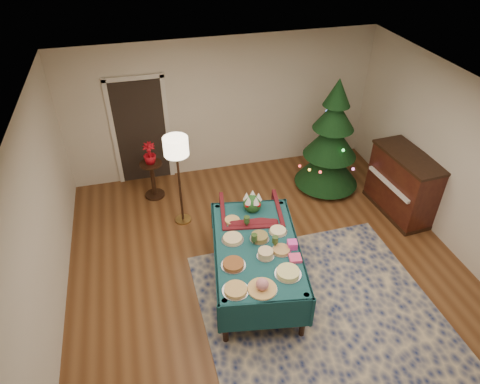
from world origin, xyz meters
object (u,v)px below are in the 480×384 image
object	(u,v)px
buffet_table	(256,253)
gift_box	(292,245)
armchair	(250,225)
piano	(402,185)
floor_lamp	(176,152)
side_table	(153,180)
potted_plant	(150,158)
christmas_tree	(331,142)

from	to	relation	value
buffet_table	gift_box	size ratio (longest dim) A/B	17.39
buffet_table	armchair	world-z (taller)	armchair
buffet_table	piano	world-z (taller)	piano
floor_lamp	side_table	distance (m)	1.43
buffet_table	gift_box	distance (m)	0.53
potted_plant	christmas_tree	size ratio (longest dim) A/B	0.18
potted_plant	piano	xyz separation A→B (m)	(4.21, -1.57, -0.27)
armchair	floor_lamp	world-z (taller)	floor_lamp
buffet_table	gift_box	xyz separation A→B (m)	(0.46, -0.17, 0.21)
armchair	gift_box	bearing A→B (deg)	117.88
buffet_table	floor_lamp	distance (m)	2.09
gift_box	side_table	xyz separation A→B (m)	(-1.69, 2.81, -0.49)
potted_plant	christmas_tree	distance (m)	3.32
buffet_table	christmas_tree	size ratio (longest dim) A/B	1.00
side_table	christmas_tree	world-z (taller)	christmas_tree
potted_plant	armchair	bearing A→B (deg)	-53.53
gift_box	christmas_tree	bearing A→B (deg)	55.11
floor_lamp	gift_box	bearing A→B (deg)	-56.56
piano	christmas_tree	bearing A→B (deg)	131.62
armchair	floor_lamp	bearing A→B (deg)	-36.05
side_table	christmas_tree	size ratio (longest dim) A/B	0.33
gift_box	floor_lamp	distance (m)	2.38
gift_box	christmas_tree	size ratio (longest dim) A/B	0.06
gift_box	potted_plant	distance (m)	3.27
piano	gift_box	bearing A→B (deg)	-154.01
side_table	piano	xyz separation A→B (m)	(4.21, -1.57, 0.21)
armchair	christmas_tree	world-z (taller)	christmas_tree
potted_plant	piano	distance (m)	4.51
armchair	side_table	size ratio (longest dim) A/B	1.29
buffet_table	potted_plant	distance (m)	2.92
piano	floor_lamp	bearing A→B (deg)	169.57
armchair	christmas_tree	bearing A→B (deg)	-135.87
armchair	side_table	xyz separation A→B (m)	(-1.37, 1.85, -0.12)
floor_lamp	side_table	xyz separation A→B (m)	(-0.41, 0.87, -1.05)
armchair	piano	bearing A→B (deg)	-165.09
floor_lamp	side_table	size ratio (longest dim) A/B	2.27
buffet_table	piano	distance (m)	3.17
gift_box	armchair	bearing A→B (deg)	108.44
floor_lamp	potted_plant	bearing A→B (deg)	115.09
potted_plant	christmas_tree	xyz separation A→B (m)	(3.28, -0.52, 0.15)
floor_lamp	christmas_tree	bearing A→B (deg)	6.99
floor_lamp	christmas_tree	distance (m)	2.92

